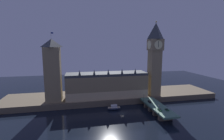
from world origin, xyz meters
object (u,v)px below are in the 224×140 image
clock_tower (155,57)px  street_lamp_far (144,96)px  street_lamp_near (159,108)px  car_southbound_lead (167,110)px  car_northbound_lead (150,102)px  car_northbound_trail (160,110)px  pedestrian_near_rail (156,109)px  boat_upstream (114,108)px  victoria_tower (53,70)px

clock_tower → street_lamp_far: 42.99m
street_lamp_near → car_southbound_lead: bearing=24.2°
clock_tower → car_southbound_lead: bearing=-102.1°
car_northbound_lead → car_northbound_trail: size_ratio=1.01×
car_northbound_trail → clock_tower: bearing=70.4°
car_northbound_trail → street_lamp_far: street_lamp_far is taller
pedestrian_near_rail → clock_tower: bearing=66.5°
clock_tower → boat_upstream: clock_tower is taller
car_southbound_lead → street_lamp_near: bearing=-155.8°
victoria_tower → street_lamp_near: bearing=-30.5°
street_lamp_near → victoria_tower: bearing=149.5°
car_northbound_lead → car_southbound_lead: (5.72, -19.47, -0.11)m
car_southbound_lead → pedestrian_near_rail: 8.78m
street_lamp_far → victoria_tower: bearing=167.1°
victoria_tower → car_northbound_trail: size_ratio=13.41×
car_northbound_lead → pedestrian_near_rail: bearing=-99.2°
car_northbound_trail → street_lamp_far: size_ratio=0.69×
clock_tower → victoria_tower: (-99.77, 1.46, -11.15)m
car_southbound_lead → street_lamp_far: bearing=109.5°
victoria_tower → boat_upstream: bearing=-20.2°
car_northbound_lead → pedestrian_near_rail: (-2.86, -17.65, 0.24)m
car_northbound_lead → street_lamp_far: (-3.26, 5.93, 3.51)m
street_lamp_far → street_lamp_near: bearing=-90.0°
boat_upstream → victoria_tower: bearing=159.8°
street_lamp_near → car_northbound_trail: bearing=56.3°
car_northbound_trail → pedestrian_near_rail: pedestrian_near_rail is taller
pedestrian_near_rail → car_southbound_lead: bearing=-12.0°
victoria_tower → street_lamp_far: size_ratio=9.31×
victoria_tower → street_lamp_far: bearing=-12.9°
clock_tower → boat_upstream: bearing=-158.7°
car_northbound_trail → pedestrian_near_rail: size_ratio=2.54×
street_lamp_far → boat_upstream: (-28.49, -0.90, -8.84)m
boat_upstream → car_northbound_lead: bearing=-9.0°
victoria_tower → street_lamp_near: victoria_tower is taller
victoria_tower → boat_upstream: 65.42m
clock_tower → car_northbound_trail: size_ratio=15.96×
pedestrian_near_rail → car_northbound_trail: bearing=-19.0°
car_northbound_lead → car_northbound_trail: bearing=-90.0°
victoria_tower → street_lamp_far: 87.11m
car_northbound_trail → car_southbound_lead: bearing=-8.4°
clock_tower → street_lamp_far: bearing=-136.4°
pedestrian_near_rail → street_lamp_near: 6.73m
pedestrian_near_rail → street_lamp_far: size_ratio=0.27×
pedestrian_near_rail → street_lamp_far: (-0.40, 23.57, 3.27)m
victoria_tower → pedestrian_near_rail: victoria_tower is taller
street_lamp_far → boat_upstream: bearing=-178.2°
victoria_tower → car_northbound_lead: (84.93, -24.62, -27.35)m
victoria_tower → street_lamp_near: (81.67, -48.13, -23.83)m
car_northbound_lead → street_lamp_far: 7.62m
clock_tower → car_northbound_trail: 58.78m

